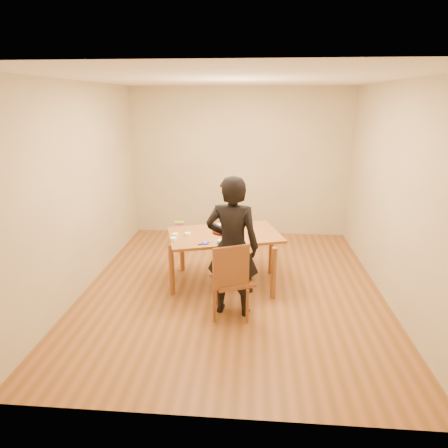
# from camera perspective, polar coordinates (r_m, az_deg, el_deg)

# --- Properties ---
(room_shell) EXTENTS (4.00, 4.50, 2.70)m
(room_shell) POSITION_cam_1_polar(r_m,az_deg,el_deg) (5.11, 1.61, 5.78)
(room_shell) COLOR brown
(room_shell) RESTS_ON ground
(dining_table) EXTENTS (1.66, 1.25, 0.04)m
(dining_table) POSITION_cam_1_polar(r_m,az_deg,el_deg) (5.06, 0.04, -1.65)
(dining_table) COLOR brown
(dining_table) RESTS_ON floor
(dining_chair) EXTENTS (0.58, 0.58, 0.04)m
(dining_chair) POSITION_cam_1_polar(r_m,az_deg,el_deg) (4.46, 1.21, -8.51)
(dining_chair) COLOR brown
(dining_chair) RESTS_ON floor
(cake_plate) EXTENTS (0.30, 0.30, 0.02)m
(cake_plate) POSITION_cam_1_polar(r_m,az_deg,el_deg) (5.10, -0.10, -1.15)
(cake_plate) COLOR #B50C18
(cake_plate) RESTS_ON dining_table
(cake) EXTENTS (0.22, 0.22, 0.07)m
(cake) POSITION_cam_1_polar(r_m,az_deg,el_deg) (5.08, -0.10, -0.65)
(cake) COLOR white
(cake) RESTS_ON cake_plate
(frosting_dome) EXTENTS (0.22, 0.22, 0.03)m
(frosting_dome) POSITION_cam_1_polar(r_m,az_deg,el_deg) (5.07, -0.10, -0.14)
(frosting_dome) COLOR white
(frosting_dome) RESTS_ON cake
(frosting_tub) EXTENTS (0.08, 0.08, 0.07)m
(frosting_tub) POSITION_cam_1_polar(r_m,az_deg,el_deg) (4.64, -0.51, -2.84)
(frosting_tub) COLOR white
(frosting_tub) RESTS_ON dining_table
(frosting_lid) EXTENTS (0.10, 0.10, 0.01)m
(frosting_lid) POSITION_cam_1_polar(r_m,az_deg,el_deg) (4.71, -2.89, -2.95)
(frosting_lid) COLOR #1A1BAA
(frosting_lid) RESTS_ON dining_table
(frosting_dollop) EXTENTS (0.04, 0.04, 0.02)m
(frosting_dollop) POSITION_cam_1_polar(r_m,az_deg,el_deg) (4.71, -2.89, -2.80)
(frosting_dollop) COLOR white
(frosting_dollop) RESTS_ON frosting_lid
(ramekin_green) EXTENTS (0.08, 0.08, 0.04)m
(ramekin_green) POSITION_cam_1_polar(r_m,az_deg,el_deg) (4.84, -7.75, -2.29)
(ramekin_green) COLOR white
(ramekin_green) RESTS_ON dining_table
(ramekin_yellow) EXTENTS (0.08, 0.08, 0.04)m
(ramekin_yellow) POSITION_cam_1_polar(r_m,az_deg,el_deg) (5.00, -5.58, -1.54)
(ramekin_yellow) COLOR white
(ramekin_yellow) RESTS_ON dining_table
(ramekin_multi) EXTENTS (0.08, 0.08, 0.04)m
(ramekin_multi) POSITION_cam_1_polar(r_m,az_deg,el_deg) (4.99, -7.44, -1.66)
(ramekin_multi) COLOR white
(ramekin_multi) RESTS_ON dining_table
(candy_box_pink) EXTENTS (0.13, 0.08, 0.02)m
(candy_box_pink) POSITION_cam_1_polar(r_m,az_deg,el_deg) (5.46, -6.81, 0.04)
(candy_box_pink) COLOR #DA3367
(candy_box_pink) RESTS_ON dining_table
(candy_box_green) EXTENTS (0.13, 0.07, 0.02)m
(candy_box_green) POSITION_cam_1_polar(r_m,az_deg,el_deg) (5.46, -6.86, 0.25)
(candy_box_green) COLOR #22951B
(candy_box_green) RESTS_ON candy_box_pink
(spatula) EXTENTS (0.14, 0.11, 0.01)m
(spatula) POSITION_cam_1_polar(r_m,az_deg,el_deg) (4.70, -3.11, -3.00)
(spatula) COLOR black
(spatula) RESTS_ON dining_table
(person) EXTENTS (0.66, 0.48, 1.70)m
(person) POSITION_cam_1_polar(r_m,az_deg,el_deg) (4.33, 1.28, -3.52)
(person) COLOR black
(person) RESTS_ON floor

